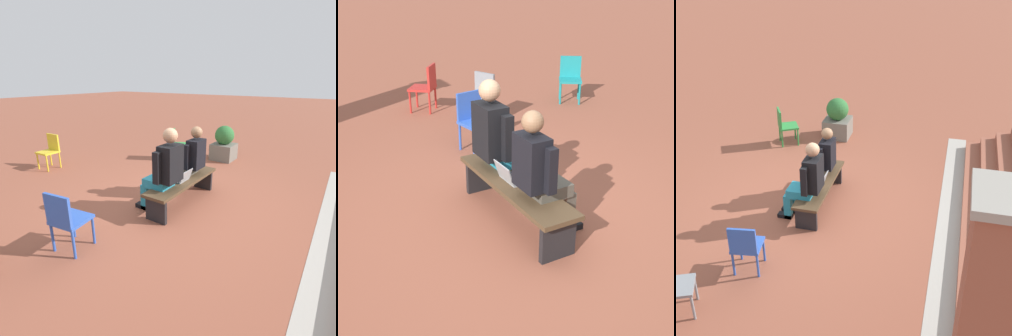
# 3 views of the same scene
# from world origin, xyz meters

# --- Properties ---
(ground_plane) EXTENTS (60.00, 60.00, 0.00)m
(ground_plane) POSITION_xyz_m (0.00, 0.00, 0.00)
(ground_plane) COLOR brown
(concrete_strip) EXTENTS (6.90, 0.40, 0.01)m
(concrete_strip) POSITION_xyz_m (-0.11, 2.42, 0.00)
(concrete_strip) COLOR #A8A399
(concrete_strip) RESTS_ON ground
(bench) EXTENTS (1.80, 0.44, 0.45)m
(bench) POSITION_xyz_m (-0.11, 0.11, 0.35)
(bench) COLOR #4C3823
(bench) RESTS_ON ground
(person_student) EXTENTS (0.54, 0.69, 1.34)m
(person_student) POSITION_xyz_m (-0.49, 0.04, 0.72)
(person_student) COLOR #4C473D
(person_student) RESTS_ON ground
(person_adult) EXTENTS (0.60, 0.76, 1.44)m
(person_adult) POSITION_xyz_m (0.35, 0.04, 0.76)
(person_adult) COLOR teal
(person_adult) RESTS_ON ground
(laptop) EXTENTS (0.32, 0.29, 0.21)m
(laptop) POSITION_xyz_m (-0.06, 0.12, 0.50)
(laptop) COLOR #9EA0A5
(laptop) RESTS_ON bench
(plastic_chair_far_left) EXTENTS (0.44, 0.44, 0.84)m
(plastic_chair_far_left) POSITION_xyz_m (0.05, -3.64, 0.48)
(plastic_chair_far_left) COLOR gold
(plastic_chair_far_left) RESTS_ON ground
(plastic_chair_foreground) EXTENTS (0.48, 0.48, 0.84)m
(plastic_chair_foreground) POSITION_xyz_m (1.91, -0.38, 0.48)
(plastic_chair_foreground) COLOR #2D56B7
(plastic_chair_foreground) RESTS_ON ground
(plastic_chair_by_pillar) EXTENTS (0.57, 0.57, 0.84)m
(plastic_chair_by_pillar) POSITION_xyz_m (-2.36, -1.41, 0.48)
(plastic_chair_by_pillar) COLOR #2D893D
(plastic_chair_by_pillar) RESTS_ON ground
(planter) EXTENTS (0.60, 0.60, 0.94)m
(planter) POSITION_xyz_m (-3.05, -0.36, 0.44)
(planter) COLOR #6B665B
(planter) RESTS_ON ground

